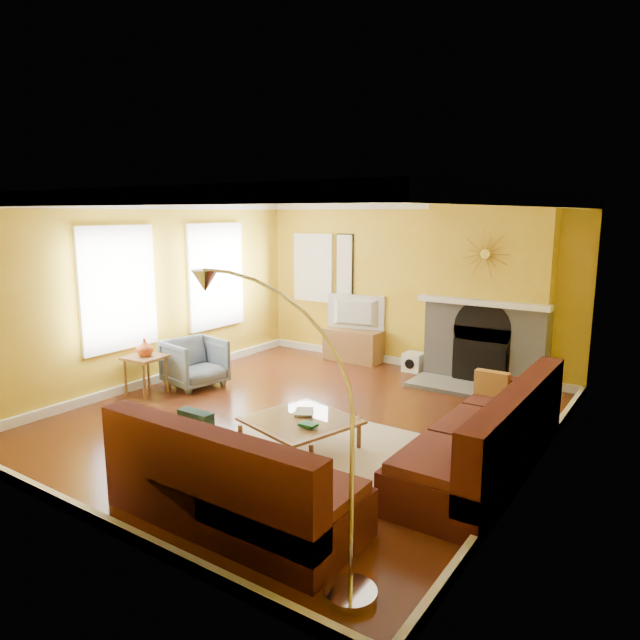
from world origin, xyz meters
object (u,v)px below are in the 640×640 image
Objects in this scene: sectional_sofa at (365,423)px; armchair at (195,363)px; coffee_table at (301,436)px; arc_lamp at (281,430)px; media_console at (354,345)px; side_table at (146,375)px.

armchair is (-3.41, 0.94, -0.10)m from sectional_sofa.
arc_lamp is at bearing -57.92° from coffee_table.
armchair is at bearing -114.87° from media_console.
media_console is (-2.21, 3.51, -0.17)m from sectional_sofa.
side_table is (-0.30, -0.65, -0.08)m from armchair.
armchair is (-1.19, -2.57, 0.08)m from media_console.
sectional_sofa is 7.15× the size of side_table.
side_table is (-3.01, 0.43, 0.08)m from coffee_table.
side_table is 4.66m from arc_lamp.
armchair reaches higher than coffee_table.
coffee_table is 1.00× the size of media_console.
armchair is 0.37× the size of arc_lamp.
sectional_sofa is 3.93× the size of media_console.
side_table reaches higher than coffee_table.
arc_lamp is (3.77, -2.77, 0.71)m from armchair.
arc_lamp is (0.37, -1.83, 0.61)m from sectional_sofa.
side_table is (-1.49, -3.22, 0.00)m from media_console.
sectional_sofa is 1.97m from arc_lamp.
sectional_sofa is 0.75m from coffee_table.
arc_lamp is at bearing -114.75° from armchair.
side_table is 0.26× the size of arc_lamp.
armchair reaches higher than media_console.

